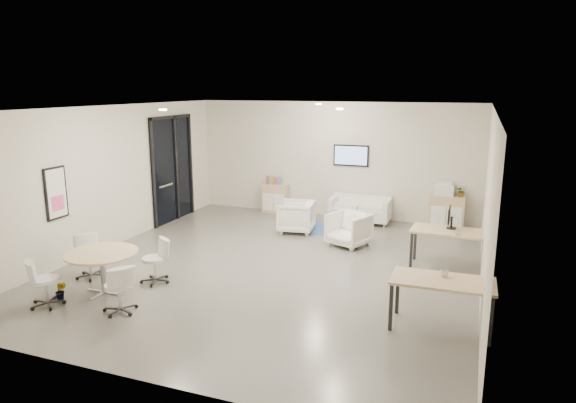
# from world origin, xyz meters

# --- Properties ---
(room_shell) EXTENTS (9.60, 10.60, 4.80)m
(room_shell) POSITION_xyz_m (0.00, 0.00, 1.60)
(room_shell) COLOR #5E5C56
(room_shell) RESTS_ON ground
(glass_door) EXTENTS (0.09, 1.90, 2.85)m
(glass_door) POSITION_xyz_m (-3.95, 2.51, 1.50)
(glass_door) COLOR black
(glass_door) RESTS_ON room_shell
(artwork) EXTENTS (0.05, 0.54, 1.04)m
(artwork) POSITION_xyz_m (-3.97, -1.60, 1.55)
(artwork) COLOR black
(artwork) RESTS_ON room_shell
(wall_tv) EXTENTS (0.98, 0.06, 0.58)m
(wall_tv) POSITION_xyz_m (0.50, 4.46, 1.75)
(wall_tv) COLOR black
(wall_tv) RESTS_ON room_shell
(ceiling_spots) EXTENTS (3.14, 4.14, 0.03)m
(ceiling_spots) POSITION_xyz_m (-0.20, 0.83, 3.18)
(ceiling_spots) COLOR #FFEAC6
(ceiling_spots) RESTS_ON room_shell
(sideboard_left) EXTENTS (0.74, 0.39, 0.83)m
(sideboard_left) POSITION_xyz_m (-1.67, 4.28, 0.42)
(sideboard_left) COLOR tan
(sideboard_left) RESTS_ON room_shell
(sideboard_right) EXTENTS (0.87, 0.42, 0.87)m
(sideboard_right) POSITION_xyz_m (3.13, 4.26, 0.43)
(sideboard_right) COLOR tan
(sideboard_right) RESTS_ON room_shell
(books) EXTENTS (0.43, 0.14, 0.22)m
(books) POSITION_xyz_m (-1.71, 4.28, 0.94)
(books) COLOR red
(books) RESTS_ON sideboard_left
(printer) EXTENTS (0.48, 0.40, 0.34)m
(printer) POSITION_xyz_m (3.02, 4.27, 1.02)
(printer) COLOR white
(printer) RESTS_ON sideboard_right
(loveseat) EXTENTS (1.60, 0.80, 0.60)m
(loveseat) POSITION_xyz_m (0.89, 4.09, 0.33)
(loveseat) COLOR white
(loveseat) RESTS_ON room_shell
(blue_rug) EXTENTS (1.86, 1.49, 0.01)m
(blue_rug) POSITION_xyz_m (0.20, 3.02, 0.01)
(blue_rug) COLOR #2D538A
(blue_rug) RESTS_ON room_shell
(armchair_left) EXTENTS (0.89, 0.94, 0.87)m
(armchair_left) POSITION_xyz_m (-0.41, 2.54, 0.43)
(armchair_left) COLOR white
(armchair_left) RESTS_ON room_shell
(armchair_right) EXTENTS (1.04, 1.02, 0.84)m
(armchair_right) POSITION_xyz_m (1.11, 1.88, 0.42)
(armchair_right) COLOR white
(armchair_right) RESTS_ON room_shell
(desk_rear) EXTENTS (1.56, 0.84, 0.80)m
(desk_rear) POSITION_xyz_m (3.38, 1.11, 0.71)
(desk_rear) COLOR tan
(desk_rear) RESTS_ON room_shell
(desk_front) EXTENTS (1.52, 0.78, 0.79)m
(desk_front) POSITION_xyz_m (3.43, -1.70, 0.71)
(desk_front) COLOR tan
(desk_front) RESTS_ON room_shell
(monitor) EXTENTS (0.20, 0.50, 0.44)m
(monitor) POSITION_xyz_m (3.34, 1.26, 1.03)
(monitor) COLOR black
(monitor) RESTS_ON desk_rear
(round_table) EXTENTS (1.26, 1.26, 0.76)m
(round_table) POSITION_xyz_m (-2.28, -2.39, 0.68)
(round_table) COLOR tan
(round_table) RESTS_ON room_shell
(meeting_chairs) EXTENTS (2.35, 2.35, 0.82)m
(meeting_chairs) POSITION_xyz_m (-2.28, -2.39, 0.41)
(meeting_chairs) COLOR white
(meeting_chairs) RESTS_ON room_shell
(plant_cabinet) EXTENTS (0.33, 0.35, 0.22)m
(plant_cabinet) POSITION_xyz_m (3.45, 4.25, 0.98)
(plant_cabinet) COLOR #3F7F3F
(plant_cabinet) RESTS_ON sideboard_right
(plant_floor) EXTENTS (0.30, 0.38, 0.15)m
(plant_floor) POSITION_xyz_m (-2.78, -2.89, 0.07)
(plant_floor) COLOR #3F7F3F
(plant_floor) RESTS_ON room_shell
(cup) EXTENTS (0.13, 0.10, 0.13)m
(cup) POSITION_xyz_m (3.44, -1.55, 0.85)
(cup) COLOR white
(cup) RESTS_ON desk_front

